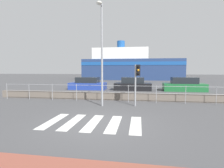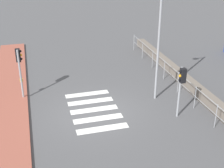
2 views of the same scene
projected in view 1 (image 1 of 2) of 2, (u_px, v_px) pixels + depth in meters
ground_plane at (99, 123)px, 7.39m from camera, size 160.00×160.00×0.00m
crosswalk at (93, 123)px, 7.42m from camera, size 4.05×2.40×0.01m
seawall at (117, 96)px, 13.08m from camera, size 18.75×0.55×0.55m
harbor_fence at (115, 91)px, 12.17m from camera, size 16.92×0.04×1.20m
traffic_light_far at (137, 76)px, 10.67m from camera, size 0.34×0.32×2.56m
streetlamp at (101, 44)px, 10.41m from camera, size 0.32×0.92×6.17m
ferry_boat at (130, 66)px, 40.78m from camera, size 22.15×7.59×8.93m
parked_car_blue at (88, 84)px, 20.08m from camera, size 4.13×1.88×1.40m
parked_car_black at (133, 85)px, 19.29m from camera, size 4.02×1.76×1.43m
parked_car_green at (184, 85)px, 18.46m from camera, size 4.27×1.70×1.46m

